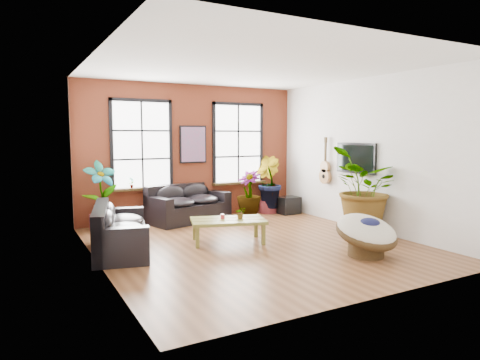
# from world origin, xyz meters

# --- Properties ---
(room) EXTENTS (6.04, 6.54, 3.54)m
(room) POSITION_xyz_m (0.00, 0.15, 1.75)
(room) COLOR brown
(room) RESTS_ON ground
(sofa_back) EXTENTS (2.23, 1.48, 0.94)m
(sofa_back) POSITION_xyz_m (-0.31, 2.86, 0.42)
(sofa_back) COLOR black
(sofa_back) RESTS_ON ground
(sofa_left) EXTENTS (1.41, 2.38, 0.88)m
(sofa_left) POSITION_xyz_m (-2.52, 0.79, 0.40)
(sofa_left) COLOR black
(sofa_left) RESTS_ON ground
(coffee_table) EXTENTS (1.68, 1.27, 0.58)m
(coffee_table) POSITION_xyz_m (-0.37, 0.42, 0.42)
(coffee_table) COLOR brown
(coffee_table) RESTS_ON ground
(papasan_chair) EXTENTS (1.11, 1.13, 0.83)m
(papasan_chair) POSITION_xyz_m (1.37, -1.69, 0.43)
(papasan_chair) COLOR #3F2D16
(papasan_chair) RESTS_ON ground
(poster) EXTENTS (0.74, 0.06, 0.98)m
(poster) POSITION_xyz_m (0.00, 3.18, 1.95)
(poster) COLOR black
(poster) RESTS_ON room
(tv_wall_unit) EXTENTS (0.13, 1.86, 1.20)m
(tv_wall_unit) POSITION_xyz_m (2.93, 0.60, 1.54)
(tv_wall_unit) COLOR black
(tv_wall_unit) RESTS_ON room
(media_box) EXTENTS (0.59, 0.49, 0.48)m
(media_box) POSITION_xyz_m (2.57, 2.50, 0.24)
(media_box) COLOR black
(media_box) RESTS_ON ground
(pot_back_left) EXTENTS (0.55, 0.55, 0.37)m
(pot_back_left) POSITION_xyz_m (-2.46, 2.88, 0.18)
(pot_back_left) COLOR maroon
(pot_back_left) RESTS_ON ground
(pot_back_right) EXTENTS (0.51, 0.51, 0.35)m
(pot_back_right) POSITION_xyz_m (2.12, 2.85, 0.18)
(pot_back_right) COLOR maroon
(pot_back_right) RESTS_ON ground
(pot_right_wall) EXTENTS (0.62, 0.62, 0.38)m
(pot_right_wall) POSITION_xyz_m (2.50, -0.50, 0.19)
(pot_right_wall) COLOR maroon
(pot_right_wall) RESTS_ON ground
(pot_mid) EXTENTS (0.55, 0.55, 0.32)m
(pot_mid) POSITION_xyz_m (1.20, 2.36, 0.16)
(pot_mid) COLOR maroon
(pot_mid) RESTS_ON ground
(floor_plant_back_left) EXTENTS (0.87, 0.69, 1.47)m
(floor_plant_back_left) POSITION_xyz_m (-2.42, 2.85, 0.88)
(floor_plant_back_left) COLOR #205617
(floor_plant_back_left) RESTS_ON ground
(floor_plant_back_right) EXTENTS (0.78, 0.90, 1.46)m
(floor_plant_back_right) POSITION_xyz_m (2.13, 2.88, 0.88)
(floor_plant_back_right) COLOR #205617
(floor_plant_back_right) RESTS_ON ground
(floor_plant_right_wall) EXTENTS (2.12, 2.12, 1.78)m
(floor_plant_right_wall) POSITION_xyz_m (2.51, -0.48, 1.05)
(floor_plant_right_wall) COLOR #205617
(floor_plant_right_wall) RESTS_ON ground
(floor_plant_mid) EXTENTS (0.85, 0.85, 1.13)m
(floor_plant_mid) POSITION_xyz_m (1.21, 2.34, 0.70)
(floor_plant_mid) COLOR #205617
(floor_plant_mid) RESTS_ON ground
(table_plant) EXTENTS (0.25, 0.23, 0.24)m
(table_plant) POSITION_xyz_m (-0.13, 0.34, 0.60)
(table_plant) COLOR #205617
(table_plant) RESTS_ON coffee_table
(sill_plant_left) EXTENTS (0.17, 0.17, 0.27)m
(sill_plant_left) POSITION_xyz_m (-1.65, 3.13, 1.04)
(sill_plant_left) COLOR #205617
(sill_plant_left) RESTS_ON room
(sill_plant_right) EXTENTS (0.19, 0.19, 0.27)m
(sill_plant_right) POSITION_xyz_m (1.70, 3.13, 1.04)
(sill_plant_right) COLOR #205617
(sill_plant_right) RESTS_ON room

